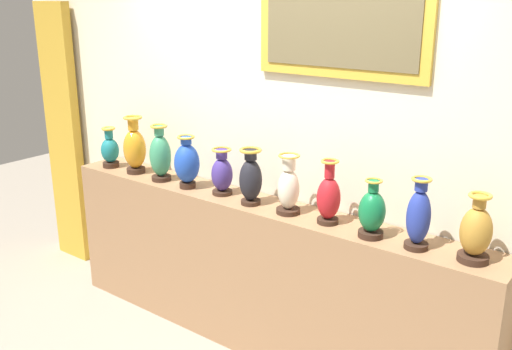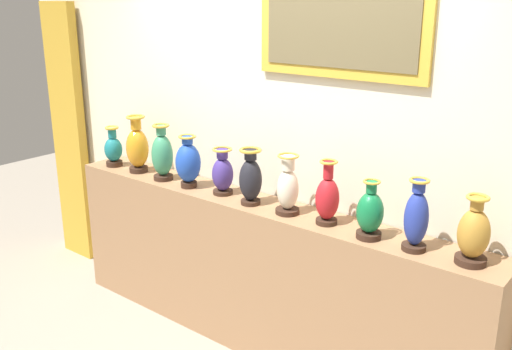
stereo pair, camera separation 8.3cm
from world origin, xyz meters
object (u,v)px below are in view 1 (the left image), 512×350
at_px(vase_jade, 160,156).
at_px(vase_indigo, 222,174).
at_px(vase_ivory, 288,188).
at_px(vase_ochre, 476,232).
at_px(vase_onyx, 251,178).
at_px(vase_crimson, 329,197).
at_px(vase_cobalt, 418,217).
at_px(vase_sapphire, 187,163).
at_px(vase_emerald, 372,213).
at_px(vase_teal, 110,150).
at_px(vase_amber, 135,148).

distance_m(vase_jade, vase_indigo, 0.55).
relative_size(vase_ivory, vase_ochre, 1.04).
relative_size(vase_onyx, vase_crimson, 0.96).
relative_size(vase_indigo, vase_cobalt, 0.81).
bearing_deg(vase_sapphire, vase_emerald, -0.27).
bearing_deg(vase_crimson, vase_ivory, -178.29).
distance_m(vase_crimson, vase_ochre, 0.83).
bearing_deg(vase_indigo, vase_emerald, -2.53).
distance_m(vase_onyx, vase_emerald, 0.84).
distance_m(vase_emerald, vase_cobalt, 0.26).
height_order(vase_indigo, vase_ivory, vase_ivory).
height_order(vase_teal, vase_jade, vase_jade).
bearing_deg(vase_amber, vase_ochre, 0.14).
bearing_deg(vase_onyx, vase_ochre, 0.87).
xyz_separation_m(vase_crimson, vase_emerald, (0.29, -0.03, -0.02)).
bearing_deg(vase_sapphire, vase_crimson, 1.36).
bearing_deg(vase_emerald, vase_jade, 179.55).
relative_size(vase_sapphire, vase_cobalt, 0.94).
height_order(vase_amber, vase_emerald, vase_amber).
height_order(vase_jade, vase_sapphire, vase_jade).
height_order(vase_amber, vase_ivory, vase_amber).
height_order(vase_jade, vase_indigo, vase_jade).
relative_size(vase_amber, vase_ochre, 1.20).
xyz_separation_m(vase_ivory, vase_cobalt, (0.82, -0.02, 0.01)).
height_order(vase_crimson, vase_emerald, vase_crimson).
bearing_deg(vase_ivory, vase_sapphire, -178.75).
distance_m(vase_teal, vase_indigo, 1.10).
relative_size(vase_teal, vase_ivory, 0.85).
relative_size(vase_jade, vase_crimson, 1.06).
height_order(vase_onyx, vase_emerald, vase_onyx).
bearing_deg(vase_amber, vase_crimson, 0.18).
xyz_separation_m(vase_amber, vase_sapphire, (0.55, -0.02, -0.01)).
height_order(vase_amber, vase_jade, vase_amber).
bearing_deg(vase_ivory, vase_emerald, -2.49).
bearing_deg(vase_ivory, vase_crimson, 1.71).
distance_m(vase_jade, vase_onyx, 0.81).
xyz_separation_m(vase_teal, vase_sapphire, (0.82, -0.01, 0.04)).
xyz_separation_m(vase_jade, vase_cobalt, (1.92, -0.00, -0.01)).
distance_m(vase_sapphire, vase_ochre, 1.94).
height_order(vase_teal, vase_ochre, vase_ochre).
distance_m(vase_sapphire, vase_ivory, 0.83).
relative_size(vase_jade, vase_sapphire, 1.11).
bearing_deg(vase_emerald, vase_sapphire, 179.73).
bearing_deg(vase_cobalt, vase_onyx, 179.77).
relative_size(vase_onyx, vase_ivory, 0.99).
relative_size(vase_crimson, vase_emerald, 1.16).
relative_size(vase_sapphire, vase_ivory, 0.99).
bearing_deg(vase_ochre, vase_teal, -179.55).
bearing_deg(vase_crimson, vase_jade, -179.17).
relative_size(vase_sapphire, vase_onyx, 1.01).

